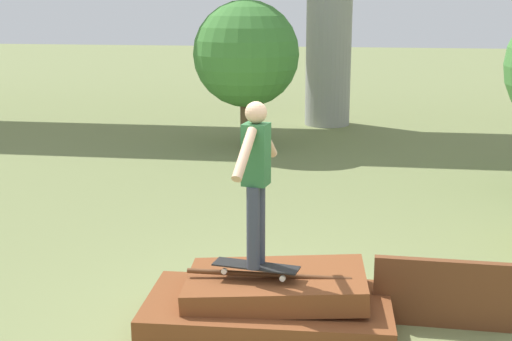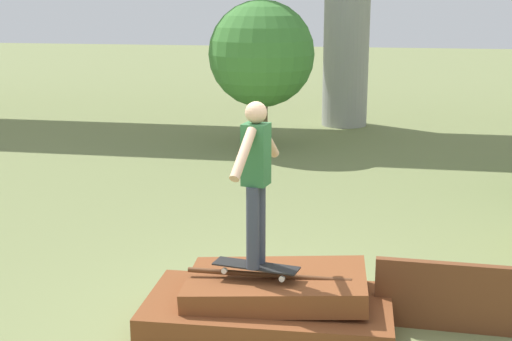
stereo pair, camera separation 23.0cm
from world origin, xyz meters
name	(u,v)px [view 2 (the right image)]	position (x,y,z in m)	size (l,w,h in m)	color
ground_plane	(268,328)	(0.00, 0.00, 0.00)	(80.00, 80.00, 0.00)	olive
scrap_pile	(271,305)	(0.02, 0.03, 0.23)	(2.36, 1.31, 0.57)	brown
scrap_plank_loose	(445,296)	(1.64, 0.29, 0.34)	(1.31, 0.13, 0.67)	brown
skateboard	(256,267)	(-0.11, -0.05, 0.64)	(0.83, 0.34, 0.09)	black
skater	(256,174)	(-0.11, -0.05, 1.53)	(0.27, 1.11, 1.53)	#383D4C
tree_behind_right	(262,54)	(-1.53, 8.29, 1.95)	(2.17, 2.17, 3.04)	brown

